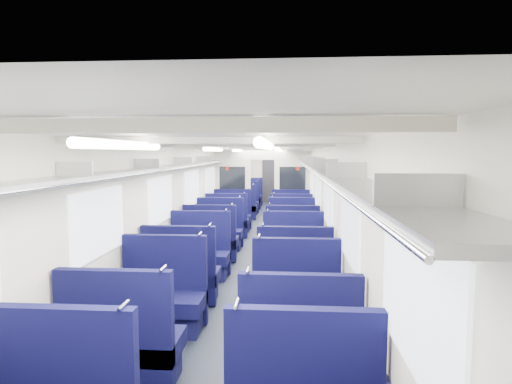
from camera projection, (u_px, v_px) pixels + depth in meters
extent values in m
cube|color=black|center=(256.00, 246.00, 9.87)|extent=(2.80, 18.00, 0.01)
cube|color=white|center=(256.00, 146.00, 9.65)|extent=(2.80, 18.00, 0.01)
cube|color=beige|center=(197.00, 196.00, 9.86)|extent=(0.02, 18.00, 2.35)
cube|color=black|center=(198.00, 231.00, 9.94)|extent=(0.03, 17.90, 0.70)
cube|color=beige|center=(317.00, 197.00, 9.66)|extent=(0.02, 18.00, 2.35)
cube|color=black|center=(315.00, 233.00, 9.74)|extent=(0.03, 17.90, 0.70)
cube|color=beige|center=(271.00, 176.00, 18.70)|extent=(2.80, 0.02, 2.35)
cube|color=#B2B5BA|center=(204.00, 163.00, 9.78)|extent=(0.34, 17.40, 0.04)
cylinder|color=silver|center=(212.00, 164.00, 9.77)|extent=(0.02, 17.40, 0.02)
cube|color=#B2B5BA|center=(75.00, 169.00, 3.81)|extent=(0.34, 0.03, 0.14)
cube|color=#B2B5BA|center=(147.00, 164.00, 5.80)|extent=(0.34, 0.03, 0.14)
cube|color=#B2B5BA|center=(183.00, 161.00, 7.78)|extent=(0.34, 0.03, 0.14)
cube|color=#B2B5BA|center=(204.00, 159.00, 9.77)|extent=(0.34, 0.03, 0.14)
cube|color=#B2B5BA|center=(218.00, 158.00, 11.76)|extent=(0.34, 0.03, 0.14)
cube|color=#B2B5BA|center=(228.00, 157.00, 13.74)|extent=(0.34, 0.03, 0.14)
cube|color=#B2B5BA|center=(235.00, 157.00, 15.73)|extent=(0.34, 0.03, 0.14)
cube|color=#B2B5BA|center=(241.00, 156.00, 17.71)|extent=(0.34, 0.03, 0.14)
cube|color=#B2B5BA|center=(309.00, 163.00, 9.60)|extent=(0.34, 17.40, 0.04)
cylinder|color=silver|center=(301.00, 164.00, 9.61)|extent=(0.02, 17.40, 0.02)
cube|color=#B2B5BA|center=(417.00, 191.00, 1.65)|extent=(0.34, 0.03, 0.14)
cube|color=#B2B5BA|center=(346.00, 170.00, 3.63)|extent=(0.34, 0.03, 0.14)
cube|color=#B2B5BA|center=(325.00, 164.00, 5.62)|extent=(0.34, 0.03, 0.14)
cube|color=#B2B5BA|center=(315.00, 161.00, 7.61)|extent=(0.34, 0.03, 0.14)
cube|color=#B2B5BA|center=(309.00, 159.00, 9.59)|extent=(0.34, 0.03, 0.14)
cube|color=#B2B5BA|center=(305.00, 158.00, 11.58)|extent=(0.34, 0.03, 0.14)
cube|color=#B2B5BA|center=(303.00, 157.00, 13.56)|extent=(0.34, 0.03, 0.14)
cube|color=#B2B5BA|center=(301.00, 157.00, 15.55)|extent=(0.34, 0.03, 0.14)
cube|color=#B2B5BA|center=(299.00, 156.00, 17.54)|extent=(0.34, 0.03, 0.14)
cube|color=white|center=(99.00, 223.00, 4.68)|extent=(0.02, 1.30, 0.75)
cube|color=white|center=(161.00, 200.00, 6.96)|extent=(0.02, 1.30, 0.75)
cube|color=white|center=(192.00, 188.00, 9.24)|extent=(0.02, 1.30, 0.75)
cube|color=white|center=(211.00, 181.00, 11.53)|extent=(0.02, 1.30, 0.75)
cube|color=white|center=(226.00, 176.00, 14.31)|extent=(0.02, 1.30, 0.75)
cube|color=white|center=(234.00, 173.00, 16.59)|extent=(0.02, 1.30, 0.75)
cube|color=white|center=(415.00, 302.00, 2.19)|extent=(0.02, 1.30, 0.75)
cube|color=white|center=(349.00, 226.00, 4.48)|extent=(0.02, 1.30, 0.75)
cube|color=white|center=(328.00, 201.00, 6.76)|extent=(0.02, 1.30, 0.75)
cube|color=white|center=(318.00, 189.00, 9.04)|extent=(0.02, 1.30, 0.75)
cube|color=white|center=(312.00, 182.00, 11.33)|extent=(0.02, 1.30, 0.75)
cube|color=white|center=(307.00, 176.00, 14.11)|extent=(0.02, 1.30, 0.75)
cube|color=white|center=(304.00, 173.00, 16.39)|extent=(0.02, 1.30, 0.75)
cube|color=beige|center=(114.00, 126.00, 1.71)|extent=(2.70, 0.06, 0.06)
cube|color=beige|center=(207.00, 140.00, 3.70)|extent=(2.70, 0.06, 0.06)
cube|color=beige|center=(235.00, 145.00, 5.68)|extent=(2.70, 0.06, 0.06)
cube|color=beige|center=(248.00, 147.00, 7.67)|extent=(2.70, 0.06, 0.06)
cube|color=beige|center=(256.00, 148.00, 9.66)|extent=(2.70, 0.06, 0.06)
cube|color=beige|center=(261.00, 149.00, 11.64)|extent=(2.70, 0.06, 0.06)
cube|color=beige|center=(265.00, 149.00, 13.63)|extent=(2.70, 0.06, 0.06)
cube|color=beige|center=(268.00, 150.00, 15.61)|extent=(2.70, 0.06, 0.06)
cube|color=beige|center=(270.00, 150.00, 17.60)|extent=(2.70, 0.06, 0.06)
cylinder|color=white|center=(125.00, 145.00, 3.25)|extent=(0.07, 1.60, 0.07)
cylinder|color=white|center=(214.00, 149.00, 7.22)|extent=(0.07, 1.60, 0.07)
cylinder|color=white|center=(238.00, 150.00, 10.69)|extent=(0.07, 1.60, 0.07)
cylinder|color=white|center=(252.00, 151.00, 15.16)|extent=(0.07, 1.60, 0.07)
cylinder|color=white|center=(266.00, 145.00, 3.17)|extent=(0.07, 1.60, 0.07)
cylinder|color=white|center=(278.00, 149.00, 7.14)|extent=(0.07, 1.60, 0.07)
cylinder|color=white|center=(281.00, 150.00, 10.61)|extent=(0.07, 1.60, 0.07)
cylinder|color=white|center=(282.00, 151.00, 15.08)|extent=(0.07, 1.60, 0.07)
cube|color=black|center=(271.00, 180.00, 18.66)|extent=(0.75, 0.06, 2.00)
cube|color=beige|center=(233.00, 188.00, 12.29)|extent=(1.05, 0.08, 2.35)
cube|color=black|center=(232.00, 180.00, 12.22)|extent=(0.76, 0.02, 0.80)
cylinder|color=#B6200C|center=(227.00, 168.00, 12.19)|extent=(0.12, 0.01, 0.12)
cube|color=beige|center=(292.00, 188.00, 12.16)|extent=(1.05, 0.08, 2.35)
cube|color=black|center=(292.00, 181.00, 12.09)|extent=(0.76, 0.02, 0.80)
cylinder|color=#B6200C|center=(298.00, 169.00, 12.04)|extent=(0.12, 0.01, 0.12)
cube|color=beige|center=(262.00, 154.00, 12.13)|extent=(0.70, 0.08, 0.35)
cylinder|color=silver|center=(123.00, 305.00, 2.79)|extent=(0.02, 0.16, 0.02)
cylinder|color=silver|center=(236.00, 304.00, 2.82)|extent=(0.02, 0.16, 0.02)
cube|color=#0C0C3A|center=(125.00, 344.00, 4.02)|extent=(1.08, 0.56, 0.18)
cube|color=black|center=(126.00, 367.00, 4.04)|extent=(0.99, 0.45, 0.28)
cube|color=#0C0C3A|center=(115.00, 332.00, 3.77)|extent=(1.08, 0.10, 1.15)
cylinder|color=silver|center=(163.00, 268.00, 3.68)|extent=(0.02, 0.16, 0.02)
cube|color=#0C0C3A|center=(299.00, 350.00, 3.89)|extent=(1.08, 0.56, 0.18)
cube|color=black|center=(299.00, 374.00, 3.91)|extent=(0.99, 0.45, 0.28)
cube|color=#0C0C3A|center=(300.00, 338.00, 3.64)|extent=(1.08, 0.10, 1.15)
cylinder|color=silver|center=(248.00, 270.00, 3.62)|extent=(0.02, 0.16, 0.02)
cube|color=#0C0C3A|center=(160.00, 303.00, 5.13)|extent=(1.08, 0.56, 0.18)
cube|color=black|center=(161.00, 321.00, 5.16)|extent=(0.99, 0.45, 0.28)
cube|color=#0C0C3A|center=(165.00, 279.00, 5.34)|extent=(1.08, 0.10, 1.15)
cylinder|color=silver|center=(200.00, 234.00, 5.25)|extent=(0.02, 0.16, 0.02)
cube|color=#0C0C3A|center=(296.00, 309.00, 4.93)|extent=(1.08, 0.56, 0.18)
cube|color=black|center=(296.00, 328.00, 4.95)|extent=(0.99, 0.45, 0.28)
cube|color=#0C0C3A|center=(296.00, 284.00, 5.14)|extent=(1.08, 0.10, 1.15)
cylinder|color=silver|center=(259.00, 236.00, 5.12)|extent=(0.02, 0.16, 0.02)
cube|color=#0C0C3A|center=(183.00, 276.00, 6.25)|extent=(1.08, 0.56, 0.18)
cube|color=black|center=(183.00, 291.00, 6.27)|extent=(0.99, 0.45, 0.28)
cube|color=#0C0C3A|center=(179.00, 265.00, 6.00)|extent=(1.08, 0.10, 1.15)
cylinder|color=silver|center=(210.00, 225.00, 5.91)|extent=(0.02, 0.16, 0.02)
cube|color=#0C0C3A|center=(294.00, 277.00, 6.19)|extent=(1.08, 0.56, 0.18)
cube|color=black|center=(294.00, 292.00, 6.21)|extent=(0.99, 0.45, 0.28)
cube|color=#0C0C3A|center=(295.00, 266.00, 5.94)|extent=(1.08, 0.10, 1.15)
cylinder|color=silver|center=(263.00, 225.00, 5.92)|extent=(0.02, 0.16, 0.02)
cube|color=#0C0C3A|center=(198.00, 258.00, 7.34)|extent=(1.08, 0.56, 0.18)
cube|color=black|center=(198.00, 270.00, 7.36)|extent=(0.99, 0.45, 0.28)
cube|color=#0C0C3A|center=(201.00, 242.00, 7.55)|extent=(1.08, 0.10, 1.15)
cylinder|color=silver|center=(226.00, 210.00, 7.46)|extent=(0.02, 0.16, 0.02)
cube|color=#0C0C3A|center=(293.00, 258.00, 7.28)|extent=(1.08, 0.56, 0.18)
cube|color=black|center=(293.00, 271.00, 7.31)|extent=(0.99, 0.45, 0.28)
cube|color=#0C0C3A|center=(293.00, 243.00, 7.49)|extent=(1.08, 0.10, 1.15)
cylinder|color=silver|center=(268.00, 210.00, 7.47)|extent=(0.02, 0.16, 0.02)
cube|color=#0C0C3A|center=(212.00, 242.00, 8.64)|extent=(1.08, 0.56, 0.18)
cube|color=black|center=(212.00, 253.00, 8.66)|extent=(0.99, 0.45, 0.28)
cube|color=#0C0C3A|center=(209.00, 233.00, 8.39)|extent=(1.08, 0.10, 1.15)
cylinder|color=silver|center=(232.00, 204.00, 8.30)|extent=(0.02, 0.16, 0.02)
cube|color=#0C0C3A|center=(292.00, 243.00, 8.57)|extent=(1.08, 0.56, 0.18)
cube|color=black|center=(292.00, 254.00, 8.59)|extent=(0.99, 0.45, 0.28)
cube|color=#0C0C3A|center=(292.00, 234.00, 8.32)|extent=(1.08, 0.10, 1.15)
cylinder|color=silver|center=(270.00, 204.00, 8.30)|extent=(0.02, 0.16, 0.02)
cube|color=#0C0C3A|center=(219.00, 233.00, 9.54)|extent=(1.08, 0.56, 0.18)
cube|color=black|center=(219.00, 243.00, 9.56)|extent=(0.99, 0.45, 0.28)
cube|color=#0C0C3A|center=(220.00, 222.00, 9.75)|extent=(1.08, 0.10, 1.15)
cylinder|color=silver|center=(240.00, 197.00, 9.66)|extent=(0.02, 0.16, 0.02)
cube|color=#0C0C3A|center=(292.00, 233.00, 9.59)|extent=(1.08, 0.56, 0.18)
cube|color=black|center=(292.00, 243.00, 9.61)|extent=(0.99, 0.45, 0.28)
cube|color=#0C0C3A|center=(292.00, 222.00, 9.79)|extent=(1.08, 0.10, 1.15)
cylinder|color=silver|center=(272.00, 196.00, 9.77)|extent=(0.02, 0.16, 0.02)
cube|color=#0C0C3A|center=(228.00, 223.00, 11.01)|extent=(1.08, 0.56, 0.18)
cube|color=black|center=(228.00, 231.00, 11.03)|extent=(0.99, 0.45, 0.28)
cube|color=#0C0C3A|center=(227.00, 216.00, 10.76)|extent=(1.08, 0.10, 1.15)
cylinder|color=silver|center=(244.00, 193.00, 10.67)|extent=(0.02, 0.16, 0.02)
cube|color=#0C0C3A|center=(291.00, 224.00, 10.88)|extent=(1.08, 0.56, 0.18)
cube|color=black|center=(291.00, 232.00, 10.90)|extent=(0.99, 0.45, 0.28)
cube|color=#0C0C3A|center=(291.00, 216.00, 10.63)|extent=(1.08, 0.10, 1.15)
cylinder|color=silver|center=(273.00, 193.00, 10.61)|extent=(0.02, 0.16, 0.02)
cube|color=#0C0C3A|center=(232.00, 218.00, 11.80)|extent=(1.08, 0.56, 0.18)
cube|color=black|center=(232.00, 226.00, 11.82)|extent=(0.99, 0.45, 0.28)
cube|color=#0C0C3A|center=(233.00, 209.00, 12.01)|extent=(1.08, 0.10, 1.15)
cylinder|color=silver|center=(249.00, 189.00, 11.92)|extent=(0.02, 0.16, 0.02)
cube|color=#0C0C3A|center=(291.00, 219.00, 11.69)|extent=(1.08, 0.56, 0.18)
cube|color=black|center=(291.00, 227.00, 11.71)|extent=(0.99, 0.45, 0.28)
cube|color=#0C0C3A|center=(291.00, 210.00, 11.90)|extent=(1.08, 0.10, 1.15)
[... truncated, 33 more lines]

